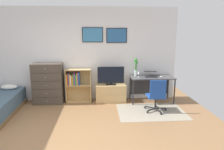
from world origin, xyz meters
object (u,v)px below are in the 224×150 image
object	(u,v)px
dresser	(48,83)
bookshelf	(76,83)
tv_stand	(111,93)
wine_glass	(139,73)
bamboo_vase	(136,66)
television	(111,76)
computer_mouse	(161,77)
desk	(151,81)
office_chair	(157,95)
laptop	(151,74)

from	to	relation	value
dresser	bookshelf	distance (m)	0.79
tv_stand	wine_glass	xyz separation A→B (m)	(0.78, -0.17, 0.62)
bookshelf	bamboo_vase	world-z (taller)	bamboo_vase
television	computer_mouse	bearing A→B (deg)	-6.22
bookshelf	computer_mouse	bearing A→B (deg)	-5.37
bamboo_vase	television	bearing A→B (deg)	-172.97
tv_stand	television	size ratio (longest dim) A/B	1.15
dresser	desk	distance (m)	2.96
bamboo_vase	wine_glass	size ratio (longest dim) A/B	2.86
bookshelf	television	xyz separation A→B (m)	(0.99, -0.07, 0.20)
bookshelf	computer_mouse	xyz separation A→B (m)	(2.42, -0.23, 0.19)
dresser	wine_glass	size ratio (longest dim) A/B	6.36
computer_mouse	office_chair	bearing A→B (deg)	-113.83
television	computer_mouse	xyz separation A→B (m)	(1.42, -0.16, -0.01)
laptop	wine_glass	bearing A→B (deg)	-157.03
laptop	computer_mouse	xyz separation A→B (m)	(0.27, -0.13, -0.05)
television	office_chair	distance (m)	1.45
office_chair	bookshelf	bearing A→B (deg)	156.72
laptop	television	bearing A→B (deg)	-175.87
office_chair	desk	bearing A→B (deg)	86.25
dresser	television	bearing A→B (deg)	-0.23
desk	computer_mouse	world-z (taller)	computer_mouse
dresser	television	world-z (taller)	dresser
television	laptop	size ratio (longest dim) A/B	1.79
desk	office_chair	size ratio (longest dim) A/B	1.43
dresser	tv_stand	size ratio (longest dim) A/B	1.31
bamboo_vase	laptop	bearing A→B (deg)	-14.84
laptop	tv_stand	bearing A→B (deg)	-176.97
bookshelf	laptop	distance (m)	2.17
bookshelf	bamboo_vase	distance (m)	1.79
laptop	wine_glass	distance (m)	0.41
dresser	laptop	bearing A→B (deg)	-0.54
bookshelf	desk	bearing A→B (deg)	-1.79
bamboo_vase	bookshelf	bearing A→B (deg)	-179.36
desk	tv_stand	bearing A→B (deg)	179.10
dresser	office_chair	world-z (taller)	dresser
television	bamboo_vase	world-z (taller)	bamboo_vase
dresser	bookshelf	world-z (taller)	dresser
television	laptop	xyz separation A→B (m)	(1.16, -0.02, 0.04)
dresser	computer_mouse	distance (m)	3.22
office_chair	dresser	bearing A→B (deg)	164.21
bamboo_vase	tv_stand	bearing A→B (deg)	-174.67
bookshelf	bamboo_vase	size ratio (longest dim) A/B	1.87
laptop	bamboo_vase	bearing A→B (deg)	170.29
dresser	computer_mouse	world-z (taller)	dresser
bookshelf	tv_stand	bearing A→B (deg)	-2.86
desk	laptop	bearing A→B (deg)	-133.19
bookshelf	television	distance (m)	1.01
wine_glass	television	bearing A→B (deg)	169.51
desk	bamboo_vase	size ratio (longest dim) A/B	2.40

